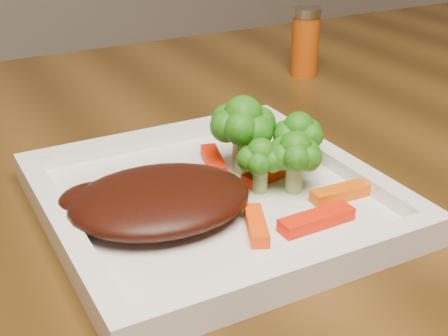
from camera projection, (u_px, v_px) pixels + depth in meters
name	position (u px, v px, depth m)	size (l,w,h in m)	color
plate	(214.00, 203.00, 0.52)	(0.27, 0.27, 0.01)	white
steak	(160.00, 199.00, 0.49)	(0.14, 0.11, 0.03)	#360E08
broccoli_0	(243.00, 135.00, 0.55)	(0.07, 0.07, 0.07)	#226911
broccoli_1	(298.00, 137.00, 0.55)	(0.05, 0.05, 0.06)	#196510
broccoli_2	(295.00, 159.00, 0.52)	(0.05, 0.05, 0.06)	#1D6D12
broccoli_3	(261.00, 158.00, 0.52)	(0.05, 0.05, 0.06)	#226F12
carrot_0	(317.00, 219.00, 0.48)	(0.06, 0.02, 0.01)	#F61E04
carrot_1	(343.00, 192.00, 0.52)	(0.06, 0.02, 0.01)	#E55703
carrot_2	(256.00, 225.00, 0.47)	(0.05, 0.01, 0.01)	#FF4604
carrot_3	(282.00, 147.00, 0.60)	(0.06, 0.02, 0.01)	#FF2E04
carrot_4	(213.00, 160.00, 0.57)	(0.05, 0.01, 0.01)	red
carrot_6	(269.00, 173.00, 0.55)	(0.06, 0.01, 0.01)	red
spice_shaker	(305.00, 42.00, 0.84)	(0.04, 0.04, 0.09)	#B24309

